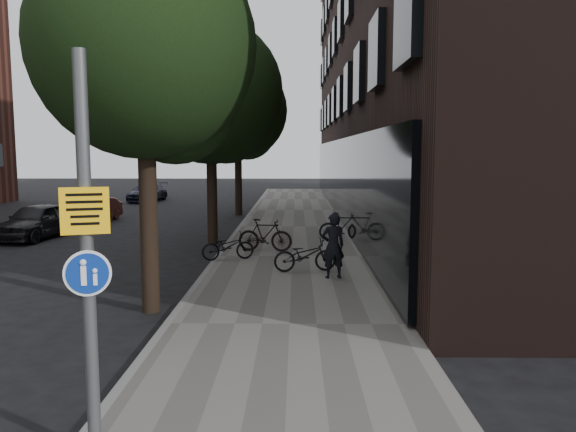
{
  "coord_description": "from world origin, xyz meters",
  "views": [
    {
      "loc": [
        0.37,
        -6.65,
        3.27
      ],
      "look_at": [
        0.21,
        4.29,
        2.0
      ],
      "focal_mm": 35.0,
      "sensor_mm": 36.0,
      "label": 1
    }
  ],
  "objects_px": {
    "parked_bike_facade_near": "(305,255)",
    "parked_car_near": "(36,221)",
    "pedestrian": "(333,246)",
    "signpost": "(87,252)"
  },
  "relations": [
    {
      "from": "parked_car_near",
      "to": "signpost",
      "type": "bearing_deg",
      "value": -56.2
    },
    {
      "from": "signpost",
      "to": "parked_bike_facade_near",
      "type": "distance_m",
      "value": 9.27
    },
    {
      "from": "pedestrian",
      "to": "parked_bike_facade_near",
      "type": "xyz_separation_m",
      "value": [
        -0.69,
        0.76,
        -0.38
      ]
    },
    {
      "from": "signpost",
      "to": "parked_car_near",
      "type": "bearing_deg",
      "value": 99.68
    },
    {
      "from": "parked_bike_facade_near",
      "to": "parked_car_near",
      "type": "xyz_separation_m",
      "value": [
        -9.97,
        6.18,
        0.11
      ]
    },
    {
      "from": "parked_bike_facade_near",
      "to": "parked_car_near",
      "type": "distance_m",
      "value": 11.73
    },
    {
      "from": "pedestrian",
      "to": "parked_bike_facade_near",
      "type": "relative_size",
      "value": 0.99
    },
    {
      "from": "pedestrian",
      "to": "parked_bike_facade_near",
      "type": "distance_m",
      "value": 1.09
    },
    {
      "from": "signpost",
      "to": "pedestrian",
      "type": "height_order",
      "value": "signpost"
    },
    {
      "from": "signpost",
      "to": "pedestrian",
      "type": "relative_size",
      "value": 2.56
    }
  ]
}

